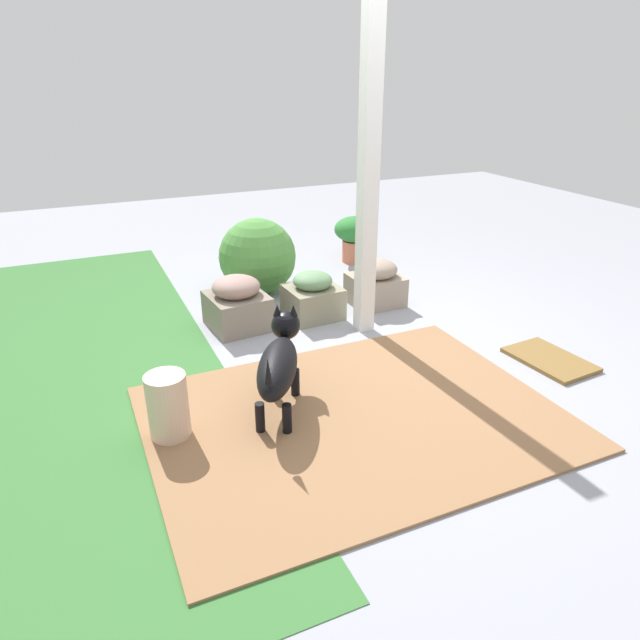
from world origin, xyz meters
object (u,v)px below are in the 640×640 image
Objects in this scene: porch_pillar at (368,179)px; stone_planter_near at (313,297)px; dog at (279,362)px; terracotta_pot_broad at (355,235)px; doormat at (550,360)px; stone_planter_nearest at (376,283)px; ceramic_urn at (168,407)px; round_shrub at (257,257)px; stone_planter_mid at (237,304)px.

porch_pillar is 5.31× the size of stone_planter_near.
porch_pillar is at bearing -50.82° from dog.
terracotta_pot_broad is 0.84× the size of doormat.
dog reaches higher than stone_planter_nearest.
dog reaches higher than ceramic_urn.
dog is at bearing 129.18° from porch_pillar.
round_shrub is (0.68, 0.85, 0.15)m from stone_planter_nearest.
stone_planter_nearest is 1.10m from round_shrub.
stone_planter_nearest is 0.62× the size of round_shrub.
stone_planter_mid is 0.66× the size of dog.
doormat is at bearing -96.17° from dog.
round_shrub reaches higher than stone_planter_nearest.
ceramic_urn is at bearing 91.56° from dog.
porch_pillar is 1.47m from round_shrub.
stone_planter_nearest is 1.87m from dog.
round_shrub is 1.43× the size of terracotta_pot_broad.
stone_planter_mid reaches higher than ceramic_urn.
stone_planter_nearest is at bearing -90.79° from stone_planter_mid.
dog is (-1.28, 0.12, 0.12)m from stone_planter_mid.
porch_pillar is at bearing -155.10° from round_shrub.
terracotta_pot_broad is at bearing 4.48° from doormat.
stone_planter_nearest is at bearing -57.91° from ceramic_urn.
ceramic_urn is at bearing 85.77° from doormat.
doormat is (-2.15, -1.46, -0.34)m from round_shrub.
dog is at bearing 132.58° from stone_planter_nearest.
terracotta_pot_broad reaches higher than doormat.
stone_planter_nearest is 0.56× the size of dog.
stone_planter_nearest reaches higher than doormat.
stone_planter_near is at bearing -161.74° from round_shrub.
stone_planter_near is 1.45m from dog.
stone_planter_near is 1.13× the size of ceramic_urn.
ceramic_urn is at bearing 116.79° from porch_pillar.
stone_planter_mid is at bearing -5.35° from dog.
round_shrub is 1.77× the size of ceramic_urn.
round_shrub is (0.66, -0.40, 0.15)m from stone_planter_mid.
stone_planter_nearest is 1.10× the size of ceramic_urn.
stone_planter_near is 0.64× the size of round_shrub.
stone_planter_nearest is at bearing -47.42° from dog.
dog is at bearing 143.78° from terracotta_pot_broad.
stone_planter_near is 1.89m from doormat.
doormat is (-1.44, -1.22, -0.17)m from stone_planter_near.
ceramic_urn is 0.69× the size of doormat.
terracotta_pot_broad is at bearing -18.94° from stone_planter_nearest.
ceramic_urn reaches higher than doormat.
stone_planter_near is 0.64m from stone_planter_mid.
doormat is (-1.05, -0.95, -1.17)m from porch_pillar.
round_shrub reaches higher than stone_planter_mid.
stone_planter_mid is (0.02, 1.25, 0.01)m from stone_planter_nearest.
porch_pillar is 1.84m from doormat.
stone_planter_near is at bearing -31.64° from dog.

